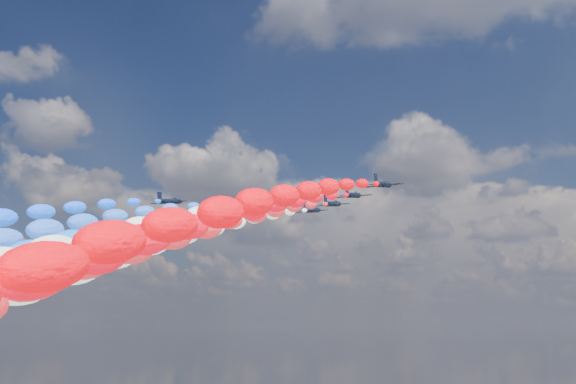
% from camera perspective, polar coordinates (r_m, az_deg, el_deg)
% --- Properties ---
extents(jet_0, '(9.02, 12.20, 4.41)m').
position_cam_1_polar(jet_0, '(169.65, -9.79, -0.76)').
color(jet_0, black).
extents(jet_1, '(9.38, 12.45, 4.41)m').
position_cam_1_polar(jet_1, '(173.24, -5.33, -1.09)').
color(jet_1, black).
extents(trail_1, '(5.67, 126.43, 39.38)m').
position_cam_1_polar(trail_1, '(118.95, -21.16, -4.44)').
color(trail_1, blue).
extents(jet_2, '(9.31, 12.40, 4.41)m').
position_cam_1_polar(jet_2, '(176.13, -1.88, -1.30)').
color(jet_2, black).
extents(trail_2, '(5.67, 126.43, 39.38)m').
position_cam_1_polar(trail_2, '(119.07, -15.89, -4.76)').
color(trail_2, '#116AF6').
extents(jet_3, '(8.95, 12.15, 4.41)m').
position_cam_1_polar(jet_3, '(170.05, 0.04, -0.95)').
color(jet_3, black).
extents(trail_3, '(5.67, 126.43, 39.38)m').
position_cam_1_polar(trail_3, '(111.73, -13.81, -4.48)').
color(trail_3, white).
extents(jet_4, '(9.30, 12.40, 4.41)m').
position_cam_1_polar(jet_4, '(180.21, 1.98, -1.52)').
color(jet_4, black).
extents(trail_4, '(5.67, 126.43, 39.38)m').
position_cam_1_polar(trail_4, '(120.42, -9.83, -5.09)').
color(trail_4, white).
extents(jet_5, '(9.44, 12.49, 4.41)m').
position_cam_1_polar(jet_5, '(171.12, 3.69, -0.99)').
color(jet_5, black).
extents(trail_5, '(5.67, 126.43, 39.38)m').
position_cam_1_polar(trail_5, '(110.36, -8.20, -4.61)').
color(trail_5, red).
extents(jet_6, '(8.87, 12.09, 4.41)m').
position_cam_1_polar(jet_6, '(160.14, 5.41, -0.27)').
color(jet_6, black).
extents(trail_6, '(5.67, 126.43, 39.38)m').
position_cam_1_polar(trail_6, '(98.49, -6.79, -3.88)').
color(trail_6, '#FA051A').
extents(jet_7, '(9.48, 12.53, 4.41)m').
position_cam_1_polar(jet_7, '(148.68, 7.86, 0.62)').
color(jet_7, black).
extents(trail_7, '(5.67, 126.43, 39.38)m').
position_cam_1_polar(trail_7, '(85.76, -4.27, -2.86)').
color(trail_7, '#F7040E').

